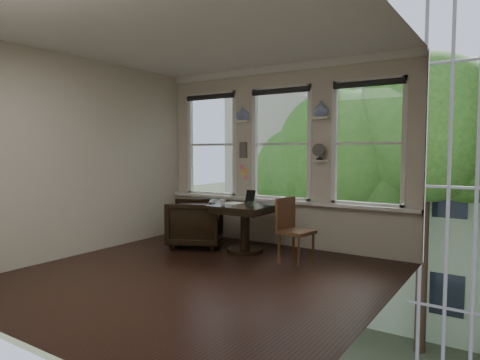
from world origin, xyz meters
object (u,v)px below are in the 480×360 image
Objects in this scene: side_chair_right at (296,231)px; laptop at (266,205)px; armchair_left at (195,223)px; table at (245,228)px; mug at (223,202)px.

side_chair_right is 0.74m from laptop.
side_chair_right is at bearing 3.47° from laptop.
laptop is (1.25, 0.19, 0.37)m from armchair_left.
laptop is (0.34, 0.06, 0.39)m from table.
table is 0.92m from armchair_left.
mug is (-1.20, -0.09, 0.34)m from side_chair_right.
armchair_left is at bearing -147.13° from laptop.
laptop is at bearing 30.14° from mug.
mug is at bearing 104.10° from side_chair_right.
side_chair_right is at bearing 59.39° from armchair_left.
armchair_left is 8.81× the size of mug.
laptop is (-0.63, 0.24, 0.30)m from side_chair_right.
armchair_left is 1.88m from side_chair_right.
side_chair_right reaches higher than table.
side_chair_right is (0.97, -0.18, 0.09)m from table.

